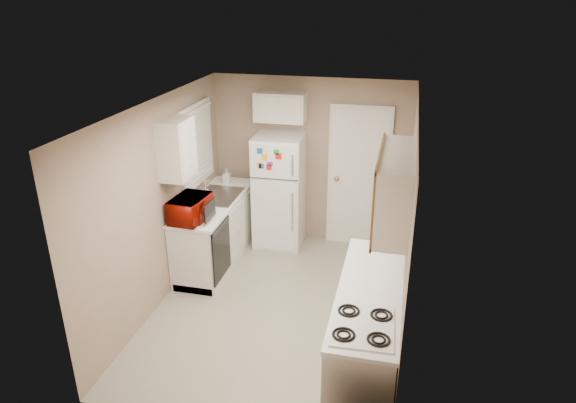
# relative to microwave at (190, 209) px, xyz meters

# --- Properties ---
(floor) EXTENTS (3.80, 3.80, 0.00)m
(floor) POSITION_rel_microwave_xyz_m (1.15, -0.25, -1.05)
(floor) COLOR #B5B2A0
(floor) RESTS_ON ground
(ceiling) EXTENTS (3.80, 3.80, 0.00)m
(ceiling) POSITION_rel_microwave_xyz_m (1.15, -0.25, 1.35)
(ceiling) COLOR white
(ceiling) RESTS_ON floor
(wall_left) EXTENTS (3.80, 3.80, 0.00)m
(wall_left) POSITION_rel_microwave_xyz_m (-0.25, -0.25, 0.15)
(wall_left) COLOR gray
(wall_left) RESTS_ON floor
(wall_right) EXTENTS (3.80, 3.80, 0.00)m
(wall_right) POSITION_rel_microwave_xyz_m (2.55, -0.25, 0.15)
(wall_right) COLOR gray
(wall_right) RESTS_ON floor
(wall_back) EXTENTS (2.80, 2.80, 0.00)m
(wall_back) POSITION_rel_microwave_xyz_m (1.15, 1.65, 0.15)
(wall_back) COLOR gray
(wall_back) RESTS_ON floor
(wall_front) EXTENTS (2.80, 2.80, 0.00)m
(wall_front) POSITION_rel_microwave_xyz_m (1.15, -2.15, 0.15)
(wall_front) COLOR gray
(wall_front) RESTS_ON floor
(left_counter) EXTENTS (0.60, 1.80, 0.90)m
(left_counter) POSITION_rel_microwave_xyz_m (0.05, 0.65, -0.60)
(left_counter) COLOR silver
(left_counter) RESTS_ON floor
(dishwasher) EXTENTS (0.03, 0.58, 0.72)m
(dishwasher) POSITION_rel_microwave_xyz_m (0.34, 0.05, -0.56)
(dishwasher) COLOR black
(dishwasher) RESTS_ON floor
(sink) EXTENTS (0.54, 0.74, 0.16)m
(sink) POSITION_rel_microwave_xyz_m (0.05, 0.80, -0.19)
(sink) COLOR gray
(sink) RESTS_ON left_counter
(microwave) EXTENTS (0.56, 0.34, 0.36)m
(microwave) POSITION_rel_microwave_xyz_m (0.00, 0.00, 0.00)
(microwave) COLOR #961104
(microwave) RESTS_ON left_counter
(soap_bottle) EXTENTS (0.10, 0.10, 0.21)m
(soap_bottle) POSITION_rel_microwave_xyz_m (0.00, 1.29, -0.05)
(soap_bottle) COLOR white
(soap_bottle) RESTS_ON left_counter
(window_blinds) EXTENTS (0.10, 0.98, 1.08)m
(window_blinds) POSITION_rel_microwave_xyz_m (-0.21, 0.80, 0.55)
(window_blinds) COLOR silver
(window_blinds) RESTS_ON wall_left
(upper_cabinet_left) EXTENTS (0.30, 0.45, 0.70)m
(upper_cabinet_left) POSITION_rel_microwave_xyz_m (-0.10, -0.03, 0.75)
(upper_cabinet_left) COLOR silver
(upper_cabinet_left) RESTS_ON wall_left
(refrigerator) EXTENTS (0.69, 0.67, 1.63)m
(refrigerator) POSITION_rel_microwave_xyz_m (0.76, 1.36, -0.23)
(refrigerator) COLOR white
(refrigerator) RESTS_ON floor
(cabinet_over_fridge) EXTENTS (0.70, 0.30, 0.40)m
(cabinet_over_fridge) POSITION_rel_microwave_xyz_m (0.75, 1.50, 0.95)
(cabinet_over_fridge) COLOR silver
(cabinet_over_fridge) RESTS_ON wall_back
(interior_door) EXTENTS (0.86, 0.06, 2.08)m
(interior_door) POSITION_rel_microwave_xyz_m (1.85, 1.61, -0.03)
(interior_door) COLOR white
(interior_door) RESTS_ON floor
(right_counter) EXTENTS (0.60, 2.00, 0.90)m
(right_counter) POSITION_rel_microwave_xyz_m (2.25, -1.05, -0.60)
(right_counter) COLOR silver
(right_counter) RESTS_ON floor
(stove) EXTENTS (0.54, 0.65, 0.77)m
(stove) POSITION_rel_microwave_xyz_m (2.24, -1.65, -0.67)
(stove) COLOR white
(stove) RESTS_ON floor
(upper_cabinet_right) EXTENTS (0.30, 1.20, 0.70)m
(upper_cabinet_right) POSITION_rel_microwave_xyz_m (2.40, -0.75, 0.75)
(upper_cabinet_right) COLOR silver
(upper_cabinet_right) RESTS_ON wall_right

